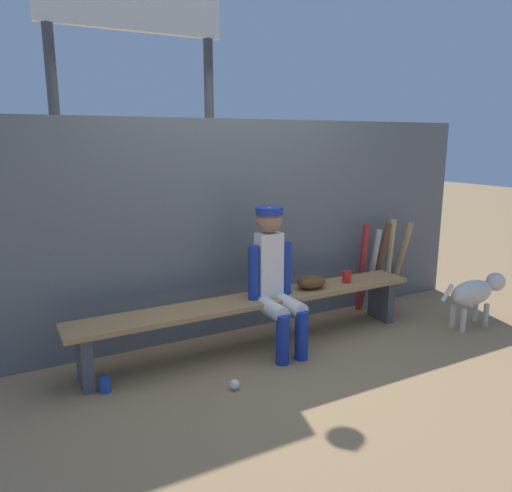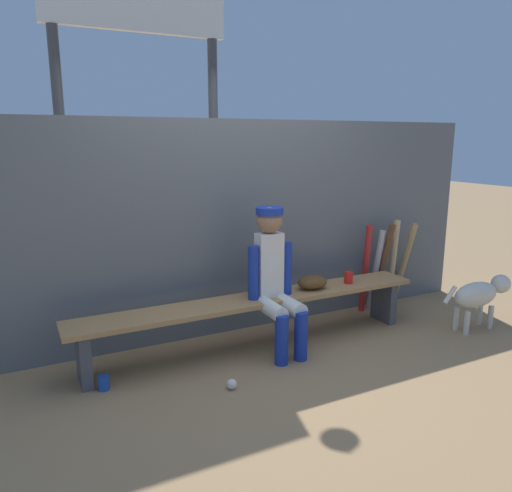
{
  "view_description": "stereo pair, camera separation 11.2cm",
  "coord_description": "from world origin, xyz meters",
  "px_view_note": "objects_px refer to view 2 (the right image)",
  "views": [
    {
      "loc": [
        -1.88,
        -3.47,
        1.77
      ],
      "look_at": [
        0.0,
        0.0,
        0.9
      ],
      "focal_mm": 34.3,
      "sensor_mm": 36.0,
      "label": 1
    },
    {
      "loc": [
        -1.79,
        -3.52,
        1.77
      ],
      "look_at": [
        0.0,
        0.0,
        0.9
      ],
      "focal_mm": 34.3,
      "sensor_mm": 36.0,
      "label": 2
    }
  ],
  "objects_px": {
    "bat_wood_dark": "(382,267)",
    "cup_on_bench": "(348,278)",
    "bat_wood_tan": "(404,262)",
    "player_seated": "(275,275)",
    "baseball": "(232,384)",
    "dog": "(480,294)",
    "dugout_bench": "(256,307)",
    "bat_wood_natural": "(392,264)",
    "scoreboard": "(144,39)",
    "bat_aluminum_red": "(365,269)",
    "baseball_glove": "(312,282)",
    "cup_on_ground": "(104,383)",
    "bat_aluminum_silver": "(376,270)"
  },
  "relations": [
    {
      "from": "bat_aluminum_red",
      "to": "scoreboard",
      "type": "relative_size",
      "value": 0.24
    },
    {
      "from": "player_seated",
      "to": "bat_wood_natural",
      "type": "distance_m",
      "value": 1.69
    },
    {
      "from": "cup_on_bench",
      "to": "baseball",
      "type": "bearing_deg",
      "value": -158.91
    },
    {
      "from": "bat_aluminum_red",
      "to": "dog",
      "type": "xyz_separation_m",
      "value": [
        0.68,
        -0.84,
        -0.13
      ]
    },
    {
      "from": "bat_aluminum_silver",
      "to": "bat_aluminum_red",
      "type": "bearing_deg",
      "value": -172.43
    },
    {
      "from": "dugout_bench",
      "to": "bat_wood_dark",
      "type": "height_order",
      "value": "bat_wood_dark"
    },
    {
      "from": "player_seated",
      "to": "dog",
      "type": "bearing_deg",
      "value": -13.16
    },
    {
      "from": "cup_on_ground",
      "to": "scoreboard",
      "type": "bearing_deg",
      "value": 63.16
    },
    {
      "from": "baseball_glove",
      "to": "bat_wood_tan",
      "type": "height_order",
      "value": "bat_wood_tan"
    },
    {
      "from": "dugout_bench",
      "to": "player_seated",
      "type": "bearing_deg",
      "value": -40.31
    },
    {
      "from": "baseball_glove",
      "to": "cup_on_ground",
      "type": "relative_size",
      "value": 2.55
    },
    {
      "from": "bat_aluminum_silver",
      "to": "cup_on_bench",
      "type": "bearing_deg",
      "value": -152.4
    },
    {
      "from": "baseball",
      "to": "dog",
      "type": "height_order",
      "value": "dog"
    },
    {
      "from": "bat_wood_natural",
      "to": "scoreboard",
      "type": "relative_size",
      "value": 0.24
    },
    {
      "from": "bat_wood_tan",
      "to": "cup_on_ground",
      "type": "relative_size",
      "value": 8.25
    },
    {
      "from": "player_seated",
      "to": "scoreboard",
      "type": "bearing_deg",
      "value": 109.82
    },
    {
      "from": "cup_on_ground",
      "to": "cup_on_bench",
      "type": "bearing_deg",
      "value": 3.8
    },
    {
      "from": "player_seated",
      "to": "dog",
      "type": "distance_m",
      "value": 2.03
    },
    {
      "from": "baseball_glove",
      "to": "bat_wood_tan",
      "type": "xyz_separation_m",
      "value": [
        1.42,
        0.35,
        -0.06
      ]
    },
    {
      "from": "dugout_bench",
      "to": "player_seated",
      "type": "xyz_separation_m",
      "value": [
        0.13,
        -0.11,
        0.29
      ]
    },
    {
      "from": "bat_aluminum_silver",
      "to": "bat_wood_natural",
      "type": "relative_size",
      "value": 0.91
    },
    {
      "from": "bat_wood_natural",
      "to": "baseball",
      "type": "bearing_deg",
      "value": -159.36
    },
    {
      "from": "bat_aluminum_red",
      "to": "bat_wood_natural",
      "type": "height_order",
      "value": "bat_wood_natural"
    },
    {
      "from": "scoreboard",
      "to": "dog",
      "type": "height_order",
      "value": "scoreboard"
    },
    {
      "from": "cup_on_bench",
      "to": "bat_wood_natural",
      "type": "bearing_deg",
      "value": 19.82
    },
    {
      "from": "player_seated",
      "to": "cup_on_bench",
      "type": "bearing_deg",
      "value": 6.61
    },
    {
      "from": "bat_aluminum_red",
      "to": "cup_on_bench",
      "type": "relative_size",
      "value": 8.41
    },
    {
      "from": "dugout_bench",
      "to": "player_seated",
      "type": "relative_size",
      "value": 2.57
    },
    {
      "from": "bat_wood_tan",
      "to": "bat_aluminum_silver",
      "type": "bearing_deg",
      "value": -173.87
    },
    {
      "from": "player_seated",
      "to": "bat_wood_tan",
      "type": "relative_size",
      "value": 1.34
    },
    {
      "from": "cup_on_bench",
      "to": "dog",
      "type": "height_order",
      "value": "cup_on_bench"
    },
    {
      "from": "bat_aluminum_red",
      "to": "bat_aluminum_silver",
      "type": "bearing_deg",
      "value": 7.57
    },
    {
      "from": "baseball_glove",
      "to": "scoreboard",
      "type": "distance_m",
      "value": 2.87
    },
    {
      "from": "player_seated",
      "to": "dog",
      "type": "xyz_separation_m",
      "value": [
        1.95,
        -0.46,
        -0.32
      ]
    },
    {
      "from": "bat_wood_dark",
      "to": "cup_on_bench",
      "type": "xyz_separation_m",
      "value": [
        -0.65,
        -0.28,
        0.04
      ]
    },
    {
      "from": "cup_on_bench",
      "to": "baseball_glove",
      "type": "bearing_deg",
      "value": 178.66
    },
    {
      "from": "bat_wood_natural",
      "to": "cup_on_bench",
      "type": "bearing_deg",
      "value": -160.18
    },
    {
      "from": "bat_aluminum_silver",
      "to": "bat_wood_tan",
      "type": "distance_m",
      "value": 0.44
    },
    {
      "from": "baseball",
      "to": "baseball_glove",
      "type": "bearing_deg",
      "value": 28.33
    },
    {
      "from": "cup_on_ground",
      "to": "bat_aluminum_silver",
      "type": "bearing_deg",
      "value": 9.13
    },
    {
      "from": "bat_wood_tan",
      "to": "player_seated",
      "type": "bearing_deg",
      "value": -166.32
    },
    {
      "from": "baseball_glove",
      "to": "bat_aluminum_silver",
      "type": "xyz_separation_m",
      "value": [
        0.99,
        0.3,
        -0.08
      ]
    },
    {
      "from": "bat_wood_tan",
      "to": "baseball",
      "type": "height_order",
      "value": "bat_wood_tan"
    },
    {
      "from": "baseball",
      "to": "bat_wood_dark",
      "type": "bearing_deg",
      "value": 21.76
    },
    {
      "from": "baseball_glove",
      "to": "scoreboard",
      "type": "relative_size",
      "value": 0.07
    },
    {
      "from": "baseball",
      "to": "player_seated",
      "type": "bearing_deg",
      "value": 37.09
    },
    {
      "from": "dugout_bench",
      "to": "dog",
      "type": "distance_m",
      "value": 2.15
    },
    {
      "from": "dog",
      "to": "baseball",
      "type": "bearing_deg",
      "value": -179.91
    },
    {
      "from": "bat_aluminum_red",
      "to": "scoreboard",
      "type": "bearing_deg",
      "value": 146.32
    },
    {
      "from": "bat_aluminum_red",
      "to": "cup_on_ground",
      "type": "xyz_separation_m",
      "value": [
        -2.71,
        -0.44,
        -0.41
      ]
    }
  ]
}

